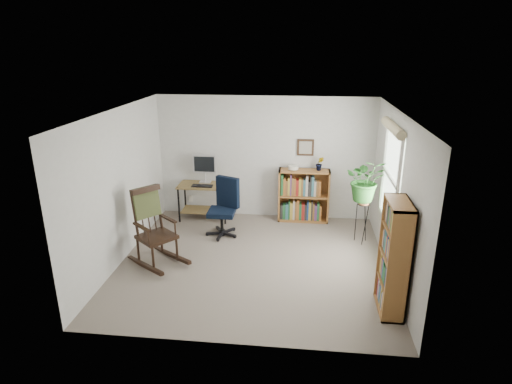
# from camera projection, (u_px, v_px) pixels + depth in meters

# --- Properties ---
(floor) EXTENTS (4.20, 4.00, 0.00)m
(floor) POSITION_uv_depth(u_px,v_px,m) (253.00, 262.00, 6.86)
(floor) COLOR gray
(floor) RESTS_ON ground
(ceiling) EXTENTS (4.20, 4.00, 0.00)m
(ceiling) POSITION_uv_depth(u_px,v_px,m) (253.00, 112.00, 6.08)
(ceiling) COLOR white
(ceiling) RESTS_ON ground
(wall_back) EXTENTS (4.20, 0.00, 2.40)m
(wall_back) POSITION_uv_depth(u_px,v_px,m) (265.00, 158.00, 8.35)
(wall_back) COLOR silver
(wall_back) RESTS_ON ground
(wall_front) EXTENTS (4.20, 0.00, 2.40)m
(wall_front) POSITION_uv_depth(u_px,v_px,m) (232.00, 252.00, 4.59)
(wall_front) COLOR silver
(wall_front) RESTS_ON ground
(wall_left) EXTENTS (0.00, 4.00, 2.40)m
(wall_left) POSITION_uv_depth(u_px,v_px,m) (120.00, 186.00, 6.69)
(wall_left) COLOR silver
(wall_left) RESTS_ON ground
(wall_right) EXTENTS (0.00, 4.00, 2.40)m
(wall_right) POSITION_uv_depth(u_px,v_px,m) (395.00, 196.00, 6.25)
(wall_right) COLOR silver
(wall_right) RESTS_ON ground
(window) EXTENTS (0.12, 1.20, 1.50)m
(window) POSITION_uv_depth(u_px,v_px,m) (390.00, 177.00, 6.47)
(window) COLOR silver
(window) RESTS_ON wall_right
(desk) EXTENTS (0.99, 0.54, 0.71)m
(desk) POSITION_uv_depth(u_px,v_px,m) (204.00, 202.00, 8.47)
(desk) COLOR olive
(desk) RESTS_ON floor
(monitor) EXTENTS (0.46, 0.16, 0.56)m
(monitor) POSITION_uv_depth(u_px,v_px,m) (205.00, 169.00, 8.39)
(monitor) COLOR silver
(monitor) RESTS_ON desk
(keyboard) EXTENTS (0.40, 0.15, 0.02)m
(keyboard) POSITION_uv_depth(u_px,v_px,m) (202.00, 186.00, 8.23)
(keyboard) COLOR black
(keyboard) RESTS_ON desk
(office_chair) EXTENTS (0.77, 0.77, 1.07)m
(office_chair) POSITION_uv_depth(u_px,v_px,m) (221.00, 208.00, 7.65)
(office_chair) COLOR black
(office_chair) RESTS_ON floor
(rocking_chair) EXTENTS (1.24, 1.18, 1.25)m
(rocking_chair) POSITION_uv_depth(u_px,v_px,m) (156.00, 227.00, 6.64)
(rocking_chair) COLOR black
(rocking_chair) RESTS_ON floor
(low_bookshelf) EXTENTS (0.98, 0.33, 1.03)m
(low_bookshelf) POSITION_uv_depth(u_px,v_px,m) (304.00, 196.00, 8.32)
(low_bookshelf) COLOR #986231
(low_bookshelf) RESTS_ON floor
(tall_bookshelf) EXTENTS (0.28, 0.66, 1.51)m
(tall_bookshelf) POSITION_uv_depth(u_px,v_px,m) (394.00, 258.00, 5.40)
(tall_bookshelf) COLOR #986231
(tall_bookshelf) RESTS_ON floor
(plant_stand) EXTENTS (0.30, 0.30, 0.84)m
(plant_stand) POSITION_uv_depth(u_px,v_px,m) (362.00, 220.00, 7.42)
(plant_stand) COLOR black
(plant_stand) RESTS_ON floor
(spider_plant) EXTENTS (1.69, 1.88, 1.46)m
(spider_plant) POSITION_uv_depth(u_px,v_px,m) (368.00, 159.00, 7.06)
(spider_plant) COLOR #225B20
(spider_plant) RESTS_ON plant_stand
(potted_plant_small) EXTENTS (0.13, 0.24, 0.11)m
(potted_plant_small) POSITION_uv_depth(u_px,v_px,m) (320.00, 168.00, 8.12)
(potted_plant_small) COLOR #225B20
(potted_plant_small) RESTS_ON low_bookshelf
(framed_picture) EXTENTS (0.32, 0.04, 0.32)m
(framed_picture) POSITION_uv_depth(u_px,v_px,m) (305.00, 148.00, 8.16)
(framed_picture) COLOR black
(framed_picture) RESTS_ON wall_back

